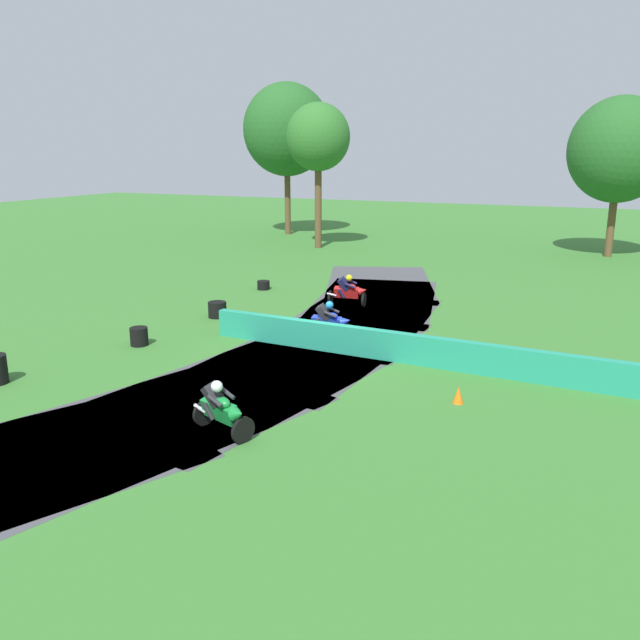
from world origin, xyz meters
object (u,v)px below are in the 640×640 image
(motorcycle_chase_blue, at_px, (329,321))
(motorcycle_trailing_red, at_px, (348,291))
(tire_stack_far, at_px, (263,285))
(tire_stack_mid_a, at_px, (139,336))
(tire_stack_mid_b, at_px, (217,310))
(traffic_cone, at_px, (458,395))
(motorcycle_lead_green, at_px, (221,409))

(motorcycle_chase_blue, bearing_deg, motorcycle_trailing_red, 103.93)
(motorcycle_chase_blue, relative_size, tire_stack_far, 2.96)
(tire_stack_mid_a, xyz_separation_m, tire_stack_mid_b, (0.32, 4.19, -0.00))
(tire_stack_mid_a, distance_m, traffic_cone, 10.67)
(motorcycle_trailing_red, bearing_deg, tire_stack_mid_a, -118.16)
(motorcycle_chase_blue, distance_m, tire_stack_mid_b, 5.21)
(motorcycle_lead_green, relative_size, tire_stack_far, 2.95)
(motorcycle_lead_green, height_order, motorcycle_trailing_red, motorcycle_lead_green)
(tire_stack_mid_b, distance_m, traffic_cone, 11.46)
(motorcycle_lead_green, bearing_deg, traffic_cone, 42.82)
(motorcycle_chase_blue, height_order, tire_stack_mid_a, motorcycle_chase_blue)
(motorcycle_lead_green, bearing_deg, tire_stack_mid_b, 123.15)
(motorcycle_lead_green, height_order, tire_stack_far, motorcycle_lead_green)
(motorcycle_chase_blue, height_order, traffic_cone, motorcycle_chase_blue)
(tire_stack_mid_b, relative_size, traffic_cone, 1.58)
(tire_stack_mid_a, bearing_deg, motorcycle_lead_green, -37.98)
(motorcycle_chase_blue, distance_m, tire_stack_mid_a, 6.25)
(motorcycle_chase_blue, bearing_deg, tire_stack_mid_a, -150.15)
(motorcycle_lead_green, xyz_separation_m, tire_stack_far, (-6.79, 14.29, -0.45))
(motorcycle_lead_green, relative_size, motorcycle_chase_blue, 1.00)
(tire_stack_mid_b, height_order, tire_stack_far, tire_stack_mid_b)
(motorcycle_lead_green, bearing_deg, tire_stack_far, 115.42)
(tire_stack_mid_b, bearing_deg, motorcycle_trailing_red, 43.51)
(motorcycle_lead_green, distance_m, motorcycle_chase_blue, 8.02)
(tire_stack_far, bearing_deg, motorcycle_chase_blue, -46.65)
(motorcycle_trailing_red, distance_m, tire_stack_far, 5.03)
(tire_stack_far, distance_m, traffic_cone, 15.15)
(tire_stack_mid_b, bearing_deg, motorcycle_chase_blue, -12.01)
(traffic_cone, bearing_deg, tire_stack_far, 137.62)
(tire_stack_far, bearing_deg, traffic_cone, -42.38)
(motorcycle_chase_blue, xyz_separation_m, traffic_cone, (5.23, -3.90, -0.43))
(tire_stack_mid_a, height_order, traffic_cone, tire_stack_mid_a)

